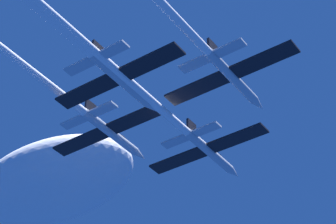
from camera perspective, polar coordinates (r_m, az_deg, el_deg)
The scene contains 3 objects.
jet_lead at distance 83.53m, azimuth -5.51°, elevation 4.49°, with size 18.49×75.23×3.06m.
jet_left_wing at distance 87.17m, azimuth -13.10°, elevation 4.81°, with size 18.49×66.78×3.06m.
cloud_wispy at distance 135.85m, azimuth -9.53°, elevation -5.69°, with size 36.45×20.05×12.76m, color white.
Camera 1 is at (41.50, -70.89, -56.39)m, focal length 74.68 mm.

